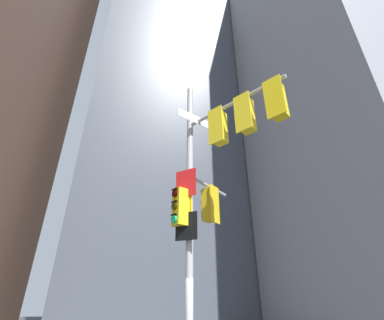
% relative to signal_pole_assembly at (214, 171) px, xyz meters
% --- Properties ---
extents(building_tower_right, '(12.33, 12.33, 36.44)m').
position_rel_signal_pole_assembly_xyz_m(building_tower_right, '(13.74, 6.30, 13.07)').
color(building_tower_right, '#9399A3').
rests_on(building_tower_right, ground).
extents(building_mid_block, '(16.69, 16.69, 52.56)m').
position_rel_signal_pole_assembly_xyz_m(building_mid_block, '(2.63, 20.97, 21.13)').
color(building_mid_block, '#4C5460').
rests_on(building_mid_block, ground).
extents(signal_pole_assembly, '(2.37, 3.98, 8.46)m').
position_rel_signal_pole_assembly_xyz_m(signal_pole_assembly, '(0.00, 0.00, 0.00)').
color(signal_pole_assembly, '#B2B2B5').
rests_on(signal_pole_assembly, ground).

